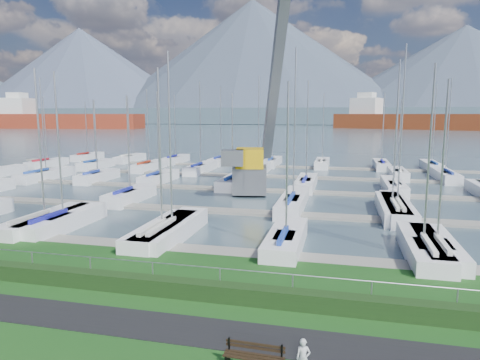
% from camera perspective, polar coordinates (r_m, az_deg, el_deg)
% --- Properties ---
extents(path, '(160.00, 2.00, 0.04)m').
position_cam_1_polar(path, '(16.54, -12.76, -18.27)').
color(path, black).
rests_on(path, grass).
extents(water, '(800.00, 540.00, 0.20)m').
position_cam_1_polar(water, '(276.35, 12.07, 6.97)').
color(water, '#40545E').
extents(hedge, '(80.00, 0.70, 0.70)m').
position_cam_1_polar(hedge, '(18.55, -9.17, -13.93)').
color(hedge, '#193312').
rests_on(hedge, grass).
extents(fence, '(80.00, 0.04, 0.04)m').
position_cam_1_polar(fence, '(18.58, -8.75, -11.06)').
color(fence, '#93979B').
rests_on(fence, grass).
extents(foothill, '(900.00, 80.00, 12.00)m').
position_cam_1_polar(foothill, '(346.23, 12.40, 8.35)').
color(foothill, '#445763').
rests_on(foothill, water).
extents(mountains, '(1190.00, 360.00, 115.00)m').
position_cam_1_polar(mountains, '(422.60, 13.82, 13.87)').
color(mountains, '#465767').
rests_on(mountains, water).
extents(docks, '(90.00, 41.60, 0.25)m').
position_cam_1_polar(docks, '(43.37, 4.28, -1.45)').
color(docks, gray).
rests_on(docks, water).
extents(bench_right, '(1.81, 0.47, 0.85)m').
position_cam_1_polar(bench_right, '(13.59, 1.88, -22.52)').
color(bench_right, black).
rests_on(bench_right, grass).
extents(person, '(0.45, 0.33, 1.16)m').
position_cam_1_polar(person, '(13.56, 8.44, -21.89)').
color(person, '#B1B2B8').
rests_on(person, grass).
extents(crane, '(6.64, 13.19, 22.35)m').
position_cam_1_polar(crane, '(42.08, 2.29, 5.86)').
color(crane, slate).
rests_on(crane, water).
extents(cargo_ship_west, '(82.41, 26.89, 21.50)m').
position_cam_1_polar(cargo_ship_west, '(254.22, -22.85, 7.27)').
color(cargo_ship_west, maroon).
rests_on(cargo_ship_west, water).
extents(cargo_ship_mid, '(100.91, 53.71, 21.50)m').
position_cam_1_polar(cargo_ship_mid, '(238.79, 23.54, 7.13)').
color(cargo_ship_mid, maroon).
rests_on(cargo_ship_mid, water).
extents(sailboat_fleet, '(74.72, 49.73, 13.22)m').
position_cam_1_polar(sailboat_fleet, '(43.91, 3.81, 6.03)').
color(sailboat_fleet, silver).
rests_on(sailboat_fleet, water).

